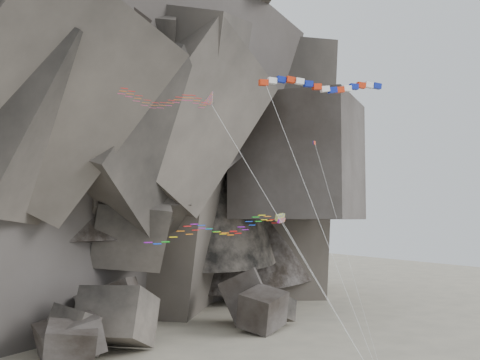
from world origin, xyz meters
TOP-DOWN VIEW (x-y plane):
  - headland at (0.00, 70.00)m, footprint 110.00×70.00m
  - boulder_field at (6.34, 33.91)m, footprint 41.59×19.53m
  - delta_kite at (-11.48, 0.88)m, footprint 23.18×6.63m
  - banner_kite at (5.94, 0.79)m, footprint 11.84×8.79m
  - parafoil_kite at (-5.78, 2.31)m, footprint 20.27×8.03m
  - pennant_kite at (6.56, 0.24)m, footprint 2.11×7.54m

SIDE VIEW (x-z plane):
  - boulder_field at x=6.34m, z-range -1.87..7.47m
  - parafoil_kite at x=-5.78m, z-range 8.71..25.62m
  - pennant_kite at x=6.56m, z-range 7.22..30.98m
  - delta_kite at x=-11.48m, z-range 13.83..40.78m
  - banner_kite at x=5.94m, z-range 15.54..45.14m
  - headland at x=0.00m, z-range 0.00..84.00m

